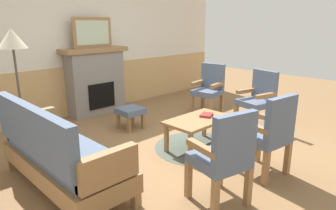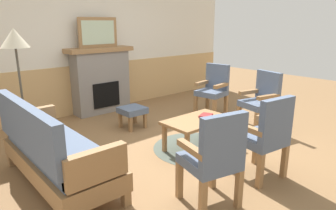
% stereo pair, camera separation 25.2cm
% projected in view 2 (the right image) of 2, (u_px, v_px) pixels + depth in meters
% --- Properties ---
extents(ground_plane, '(14.00, 14.00, 0.00)m').
position_uv_depth(ground_plane, '(184.00, 146.00, 4.41)').
color(ground_plane, olive).
extents(wall_back, '(7.20, 0.14, 2.70)m').
position_uv_depth(wall_back, '(93.00, 45.00, 5.93)').
color(wall_back, silver).
rests_on(wall_back, ground_plane).
extents(fireplace, '(1.30, 0.44, 1.28)m').
position_uv_depth(fireplace, '(101.00, 80.00, 5.93)').
color(fireplace, gray).
rests_on(fireplace, ground_plane).
extents(framed_picture, '(0.80, 0.04, 0.56)m').
position_uv_depth(framed_picture, '(98.00, 32.00, 5.68)').
color(framed_picture, olive).
rests_on(framed_picture, fireplace).
extents(couch, '(0.70, 1.80, 0.98)m').
position_uv_depth(couch, '(54.00, 151.00, 3.27)').
color(couch, olive).
rests_on(couch, ground_plane).
extents(coffee_table, '(0.96, 0.56, 0.44)m').
position_uv_depth(coffee_table, '(197.00, 123.00, 4.23)').
color(coffee_table, olive).
rests_on(coffee_table, ground_plane).
extents(round_rug, '(1.25, 1.25, 0.01)m').
position_uv_depth(round_rug, '(197.00, 148.00, 4.33)').
color(round_rug, '#4C564C').
rests_on(round_rug, ground_plane).
extents(book_on_table, '(0.25, 0.22, 0.03)m').
position_uv_depth(book_on_table, '(206.00, 116.00, 4.32)').
color(book_on_table, maroon).
rests_on(book_on_table, coffee_table).
extents(footstool, '(0.40, 0.40, 0.36)m').
position_uv_depth(footstool, '(132.00, 112.00, 5.10)').
color(footstool, olive).
rests_on(footstool, ground_plane).
extents(armchair_near_fireplace, '(0.54, 0.54, 0.98)m').
position_uv_depth(armchair_near_fireplace, '(213.00, 88.00, 5.75)').
color(armchair_near_fireplace, olive).
rests_on(armchair_near_fireplace, ground_plane).
extents(armchair_by_window_left, '(0.58, 0.58, 0.98)m').
position_uv_depth(armchair_by_window_left, '(262.00, 99.00, 4.93)').
color(armchair_by_window_left, olive).
rests_on(armchair_by_window_left, ground_plane).
extents(armchair_front_left, '(0.54, 0.54, 0.98)m').
position_uv_depth(armchair_front_left, '(265.00, 134.00, 3.38)').
color(armchair_front_left, olive).
rests_on(armchair_front_left, ground_plane).
extents(armchair_front_center, '(0.58, 0.58, 0.98)m').
position_uv_depth(armchair_front_center, '(214.00, 156.00, 2.83)').
color(armchair_front_center, olive).
rests_on(armchair_front_center, ground_plane).
extents(floor_lamp_by_couch, '(0.36, 0.36, 1.68)m').
position_uv_depth(floor_lamp_by_couch, '(15.00, 46.00, 3.91)').
color(floor_lamp_by_couch, '#332D28').
rests_on(floor_lamp_by_couch, ground_plane).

